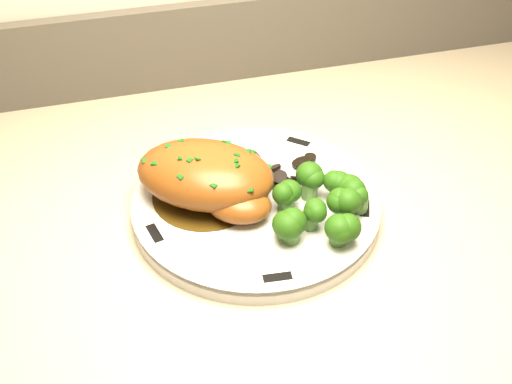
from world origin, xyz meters
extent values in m
cube|color=tan|center=(-0.27, 1.67, 0.88)|extent=(2.07, 0.68, 0.03)
cube|color=#4C443A|center=(-0.27, 1.99, 0.95)|extent=(2.07, 0.02, 0.12)
cylinder|color=silver|center=(-0.21, 1.69, 0.90)|extent=(0.34, 0.34, 0.02)
cube|color=black|center=(-0.13, 1.78, 0.91)|extent=(0.03, 0.03, 0.00)
cube|color=black|center=(-0.27, 1.79, 0.91)|extent=(0.03, 0.02, 0.00)
cube|color=black|center=(-0.32, 1.66, 0.91)|extent=(0.02, 0.03, 0.00)
cube|color=black|center=(-0.22, 1.57, 0.91)|extent=(0.03, 0.01, 0.00)
cube|color=black|center=(-0.09, 1.64, 0.91)|extent=(0.02, 0.03, 0.00)
cylinder|color=#402B0B|center=(-0.26, 1.71, 0.91)|extent=(0.12, 0.12, 0.00)
ellipsoid|color=brown|center=(-0.26, 1.71, 0.94)|extent=(0.19, 0.17, 0.06)
ellipsoid|color=brown|center=(-0.23, 1.66, 0.93)|extent=(0.09, 0.08, 0.03)
cube|color=#0F440E|center=(-0.29, 1.74, 0.97)|extent=(0.01, 0.00, 0.00)
cube|color=#0F440E|center=(-0.28, 1.73, 0.97)|extent=(0.01, 0.00, 0.00)
cube|color=#0F440E|center=(-0.26, 1.72, 0.97)|extent=(0.01, 0.00, 0.00)
cube|color=#0F440E|center=(-0.25, 1.71, 0.97)|extent=(0.01, 0.00, 0.00)
cube|color=#0F440E|center=(-0.23, 1.70, 0.97)|extent=(0.01, 0.00, 0.00)
cube|color=#0F440E|center=(-0.21, 1.69, 0.97)|extent=(0.01, 0.00, 0.00)
cylinder|color=black|center=(-0.13, 1.72, 0.91)|extent=(0.02, 0.01, 0.01)
cylinder|color=black|center=(-0.14, 1.73, 0.92)|extent=(0.02, 0.02, 0.01)
cylinder|color=black|center=(-0.14, 1.73, 0.92)|extent=(0.02, 0.02, 0.01)
cylinder|color=black|center=(-0.15, 1.74, 0.91)|extent=(0.02, 0.02, 0.01)
cylinder|color=black|center=(-0.15, 1.74, 0.92)|extent=(0.02, 0.02, 0.01)
cylinder|color=black|center=(-0.16, 1.74, 0.92)|extent=(0.02, 0.02, 0.01)
cylinder|color=black|center=(-0.17, 1.74, 0.91)|extent=(0.02, 0.02, 0.01)
cylinder|color=black|center=(-0.18, 1.74, 0.92)|extent=(0.02, 0.02, 0.00)
cylinder|color=black|center=(-0.19, 1.73, 0.92)|extent=(0.02, 0.02, 0.01)
cylinder|color=black|center=(-0.19, 1.73, 0.91)|extent=(0.02, 0.02, 0.01)
cylinder|color=black|center=(-0.19, 1.72, 0.92)|extent=(0.02, 0.02, 0.01)
cylinder|color=black|center=(-0.19, 1.71, 0.92)|extent=(0.02, 0.02, 0.01)
cylinder|color=black|center=(-0.19, 1.71, 0.91)|extent=(0.03, 0.03, 0.01)
cylinder|color=black|center=(-0.18, 1.70, 0.92)|extent=(0.03, 0.03, 0.01)
cylinder|color=black|center=(-0.17, 1.70, 0.92)|extent=(0.03, 0.03, 0.02)
cylinder|color=black|center=(-0.16, 1.70, 0.91)|extent=(0.02, 0.02, 0.02)
cylinder|color=black|center=(-0.15, 1.70, 0.92)|extent=(0.03, 0.03, 0.01)
cylinder|color=black|center=(-0.15, 1.70, 0.92)|extent=(0.03, 0.03, 0.01)
cylinder|color=black|center=(-0.14, 1.71, 0.91)|extent=(0.03, 0.03, 0.01)
cylinder|color=black|center=(-0.14, 1.71, 0.92)|extent=(0.03, 0.03, 0.01)
cylinder|color=#517C34|center=(-0.18, 1.66, 0.92)|extent=(0.02, 0.02, 0.02)
sphere|color=#143508|center=(-0.18, 1.66, 0.94)|extent=(0.03, 0.03, 0.03)
cylinder|color=#517C34|center=(-0.15, 1.67, 0.92)|extent=(0.02, 0.02, 0.02)
sphere|color=#143508|center=(-0.15, 1.67, 0.94)|extent=(0.03, 0.03, 0.03)
cylinder|color=#517C34|center=(-0.12, 1.66, 0.92)|extent=(0.02, 0.02, 0.02)
sphere|color=#143508|center=(-0.12, 1.66, 0.94)|extent=(0.03, 0.03, 0.03)
cylinder|color=#517C34|center=(-0.16, 1.63, 0.92)|extent=(0.02, 0.02, 0.02)
sphere|color=#143508|center=(-0.16, 1.63, 0.94)|extent=(0.03, 0.03, 0.03)
cylinder|color=#517C34|center=(-0.13, 1.62, 0.92)|extent=(0.02, 0.02, 0.02)
sphere|color=#143508|center=(-0.13, 1.62, 0.94)|extent=(0.03, 0.03, 0.03)
cylinder|color=#517C34|center=(-0.10, 1.64, 0.92)|extent=(0.02, 0.02, 0.02)
sphere|color=#143508|center=(-0.10, 1.64, 0.94)|extent=(0.03, 0.03, 0.03)
cylinder|color=#517C34|center=(-0.19, 1.61, 0.92)|extent=(0.02, 0.02, 0.02)
sphere|color=#143508|center=(-0.19, 1.61, 0.94)|extent=(0.03, 0.03, 0.03)
cylinder|color=#517C34|center=(-0.14, 1.60, 0.92)|extent=(0.02, 0.02, 0.02)
sphere|color=#143508|center=(-0.14, 1.60, 0.94)|extent=(0.03, 0.03, 0.03)
camera|label=1|loc=(-0.35, 1.17, 1.38)|focal=45.00mm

